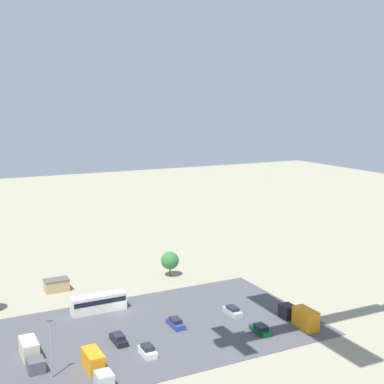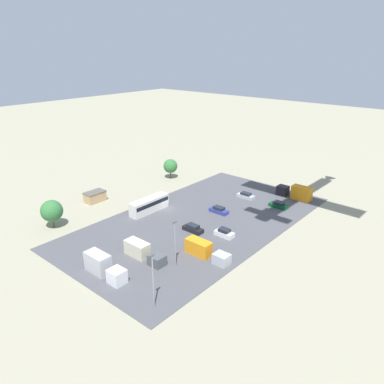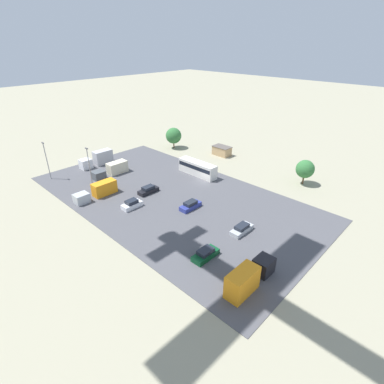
{
  "view_description": "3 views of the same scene",
  "coord_description": "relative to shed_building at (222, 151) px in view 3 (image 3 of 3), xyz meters",
  "views": [
    {
      "loc": [
        32.14,
        93.17,
        40.01
      ],
      "look_at": [
        -3.0,
        24.3,
        26.9
      ],
      "focal_mm": 50.0,
      "sensor_mm": 36.0,
      "label": 1
    },
    {
      "loc": [
        59.31,
        58.92,
        36.88
      ],
      "look_at": [
        -1.31,
        7.05,
        5.86
      ],
      "focal_mm": 35.0,
      "sensor_mm": 36.0,
      "label": 2
    },
    {
      "loc": [
        -42.35,
        48.02,
        30.36
      ],
      "look_at": [
        -4.84,
        8.95,
        2.36
      ],
      "focal_mm": 28.0,
      "sensor_mm": 36.0,
      "label": 3
    }
  ],
  "objects": [
    {
      "name": "parked_car_1",
      "position": [
        -26.93,
        27.98,
        -0.65
      ],
      "size": [
        1.85,
        4.71,
        1.42
      ],
      "color": "#ADB2B7",
      "rests_on": "ground"
    },
    {
      "name": "parking_lot_surface",
      "position": [
        -8.34,
        27.69,
        -1.28
      ],
      "size": [
        62.83,
        34.15,
        0.08
      ],
      "color": "#4C4C51",
      "rests_on": "ground"
    },
    {
      "name": "parked_car_4",
      "position": [
        -3.46,
        29.85,
        -0.59
      ],
      "size": [
        1.86,
        4.65,
        1.56
      ],
      "color": "black",
      "rests_on": "ground"
    },
    {
      "name": "tree_near_shed",
      "position": [
        14.7,
        5.23,
        2.53
      ],
      "size": [
        4.77,
        4.77,
        6.24
      ],
      "color": "brown",
      "rests_on": "ground"
    },
    {
      "name": "parked_truck_2",
      "position": [
        -35.1,
        38.01,
        0.38
      ],
      "size": [
        2.39,
        9.17,
        3.55
      ],
      "rotation": [
        0.0,
        0.0,
        3.14
      ],
      "color": "black",
      "rests_on": "ground"
    },
    {
      "name": "parked_car_2",
      "position": [
        -14.78,
        28.28,
        -0.6
      ],
      "size": [
        1.87,
        4.67,
        1.53
      ],
      "rotation": [
        0.0,
        0.0,
        3.14
      ],
      "color": "navy",
      "rests_on": "ground"
    },
    {
      "name": "bus",
      "position": [
        -4.55,
        15.23,
        0.57
      ],
      "size": [
        10.62,
        2.63,
        3.37
      ],
      "rotation": [
        0.0,
        0.0,
        1.57
      ],
      "color": "silver",
      "rests_on": "ground"
    },
    {
      "name": "ground_plane",
      "position": [
        -8.34,
        17.23,
        -1.32
      ],
      "size": [
        400.0,
        400.0,
        0.0
      ],
      "primitive_type": "plane",
      "color": "gray"
    },
    {
      "name": "parked_truck_0",
      "position": [
        10.82,
        29.71,
        0.04
      ],
      "size": [
        2.46,
        9.13,
        2.81
      ],
      "color": "#4C5156",
      "rests_on": "ground"
    },
    {
      "name": "parked_car_3",
      "position": [
        -26.91,
        37.48,
        -0.61
      ],
      "size": [
        1.99,
        4.59,
        1.51
      ],
      "rotation": [
        0.0,
        0.0,
        3.14
      ],
      "color": "#0C4723",
      "rests_on": "ground"
    },
    {
      "name": "light_pole_lot_edge",
      "position": [
        9.01,
        36.32,
        3.65
      ],
      "size": [
        0.9,
        0.28,
        8.91
      ],
      "color": "gray",
      "rests_on": "ground"
    },
    {
      "name": "parked_truck_1",
      "position": [
        2.95,
        38.23,
        0.06
      ],
      "size": [
        2.32,
        9.36,
        2.84
      ],
      "color": "#ADB2B7",
      "rests_on": "ground"
    },
    {
      "name": "tree_apron_mid",
      "position": [
        -25.75,
        2.05,
        2.43
      ],
      "size": [
        4.17,
        4.17,
        5.85
      ],
      "color": "brown",
      "rests_on": "ground"
    },
    {
      "name": "shed_building",
      "position": [
        0.0,
        0.0,
        0.0
      ],
      "size": [
        5.21,
        3.29,
        2.63
      ],
      "color": "tan",
      "rests_on": "ground"
    },
    {
      "name": "parked_car_0",
      "position": [
        -6.11,
        36.15,
        -0.55
      ],
      "size": [
        1.94,
        4.1,
        1.65
      ],
      "color": "silver",
      "rests_on": "ground"
    },
    {
      "name": "parked_truck_3",
      "position": [
        19.0,
        28.7,
        0.39
      ],
      "size": [
        2.5,
        8.92,
        3.57
      ],
      "color": "silver",
      "rests_on": "ground"
    },
    {
      "name": "light_pole_lot_centre",
      "position": [
        19.29,
        41.49,
        3.72
      ],
      "size": [
        0.9,
        0.28,
        9.06
      ],
      "color": "gray",
      "rests_on": "ground"
    }
  ]
}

